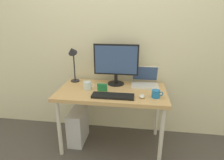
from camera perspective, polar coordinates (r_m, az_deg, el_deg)
ground_plane at (r=2.54m, az=0.00°, el=-18.34°), size 6.00×6.00×0.00m
back_wall at (r=2.42m, az=1.34°, el=13.29°), size 4.40×0.04×2.60m
desk at (r=2.21m, az=0.00°, el=-4.69°), size 1.23×0.67×0.72m
monitor at (r=2.28m, az=1.21°, el=5.38°), size 0.54×0.20×0.49m
laptop at (r=2.35m, az=9.80°, el=-0.14°), size 0.32×0.28×0.22m
desk_lamp at (r=2.39m, az=-11.65°, el=7.01°), size 0.11×0.16×0.47m
keyboard at (r=1.99m, az=0.26°, el=-4.77°), size 0.44×0.14×0.02m
mouse at (r=2.00m, az=8.94°, el=-4.78°), size 0.06×0.09×0.03m
coffee_mug at (r=2.02m, az=12.99°, el=-4.04°), size 0.12×0.08×0.08m
glass_cup at (r=2.20m, az=-7.32°, el=-1.64°), size 0.12×0.09×0.09m
photo_frame at (r=2.12m, az=-2.91°, el=-2.23°), size 0.11×0.03×0.09m
computer_tower at (r=2.51m, az=-10.11°, el=-13.36°), size 0.18×0.36×0.42m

